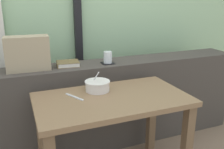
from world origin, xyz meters
TOP-DOWN VIEW (x-y plane):
  - dark_console_ledge at (0.00, 0.55)m, footprint 2.80×0.31m
  - breakfast_table at (-0.03, 0.04)m, footprint 1.01×0.57m
  - coaster_square at (0.12, 0.51)m, footprint 0.10×0.10m
  - juice_glass at (0.12, 0.51)m, footprint 0.07×0.07m
  - closed_book at (-0.21, 0.56)m, footprint 0.19×0.17m
  - throw_pillow at (-0.51, 0.55)m, footprint 0.33×0.16m
  - soup_bowl at (-0.09, 0.18)m, footprint 0.18×0.18m
  - fork_utensil at (-0.27, 0.12)m, footprint 0.09×0.16m

SIDE VIEW (x-z plane):
  - dark_console_ledge at x=0.00m, z-range 0.00..0.78m
  - breakfast_table at x=-0.03m, z-range 0.22..0.90m
  - fork_utensil at x=-0.27m, z-range 0.68..0.69m
  - soup_bowl at x=-0.09m, z-range 0.64..0.79m
  - coaster_square at x=0.12m, z-range 0.78..0.79m
  - closed_book at x=-0.21m, z-range 0.78..0.82m
  - juice_glass at x=0.12m, z-range 0.78..0.88m
  - throw_pillow at x=-0.51m, z-range 0.78..1.04m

